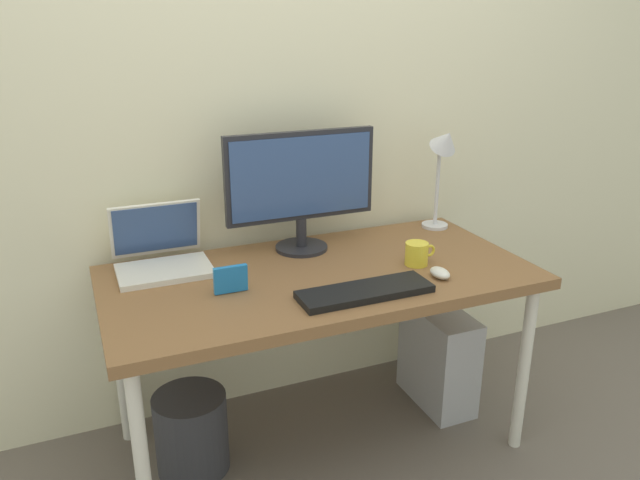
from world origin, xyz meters
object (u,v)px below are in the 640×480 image
at_px(coffee_mug, 417,254).
at_px(photo_frame, 231,279).
at_px(desk, 320,287).
at_px(desk_lamp, 444,156).
at_px(monitor, 301,183).
at_px(keyboard, 365,292).
at_px(mouse, 440,273).
at_px(laptop, 161,253).
at_px(computer_tower, 438,357).
at_px(wastebasket, 192,432).

bearing_deg(coffee_mug, photo_frame, 178.25).
height_order(desk, photo_frame, photo_frame).
bearing_deg(desk_lamp, monitor, -179.94).
distance_m(keyboard, mouse, 0.30).
height_order(coffee_mug, photo_frame, photo_frame).
distance_m(laptop, coffee_mug, 0.91).
height_order(desk, keyboard, keyboard).
bearing_deg(monitor, laptop, 177.85).
xyz_separation_m(laptop, photo_frame, (0.17, -0.30, -0.01)).
bearing_deg(mouse, keyboard, -174.67).
height_order(laptop, keyboard, laptop).
distance_m(desk, monitor, 0.40).
bearing_deg(desk, photo_frame, -171.94).
bearing_deg(coffee_mug, desk_lamp, 46.20).
relative_size(desk_lamp, computer_tower, 1.05).
height_order(laptop, desk_lamp, desk_lamp).
height_order(desk, desk_lamp, desk_lamp).
bearing_deg(wastebasket, desk, -5.04).
distance_m(monitor, keyboard, 0.53).
bearing_deg(keyboard, desk_lamp, 38.78).
xyz_separation_m(desk, computer_tower, (0.56, 0.06, -0.44)).
bearing_deg(laptop, monitor, -2.15).
xyz_separation_m(mouse, wastebasket, (-0.84, 0.24, -0.58)).
bearing_deg(wastebasket, photo_frame, -30.68).
xyz_separation_m(mouse, coffee_mug, (-0.01, 0.13, 0.02)).
relative_size(mouse, coffee_mug, 0.76).
bearing_deg(mouse, monitor, 127.54).
bearing_deg(photo_frame, desk, 8.06).
bearing_deg(photo_frame, computer_tower, 6.70).
bearing_deg(coffee_mug, desk, 169.04).
bearing_deg(laptop, mouse, -27.99).
xyz_separation_m(monitor, computer_tower, (0.54, -0.18, -0.76)).
distance_m(coffee_mug, photo_frame, 0.68).
bearing_deg(desk_lamp, computer_tower, -113.97).
bearing_deg(coffee_mug, monitor, 136.94).
bearing_deg(laptop, computer_tower, -10.58).
bearing_deg(laptop, desk_lamp, -0.95).
xyz_separation_m(coffee_mug, computer_tower, (0.21, 0.13, -0.54)).
relative_size(laptop, coffee_mug, 2.71).
bearing_deg(wastebasket, keyboard, -26.64).
relative_size(desk_lamp, keyboard, 1.01).
xyz_separation_m(photo_frame, wastebasket, (-0.15, 0.09, -0.61)).
bearing_deg(laptop, wastebasket, -84.52).
distance_m(monitor, desk_lamp, 0.62).
height_order(monitor, coffee_mug, monitor).
relative_size(laptop, computer_tower, 0.76).
distance_m(desk_lamp, wastebasket, 1.44).
distance_m(monitor, photo_frame, 0.50).
distance_m(coffee_mug, wastebasket, 1.03).
bearing_deg(keyboard, computer_tower, 29.81).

